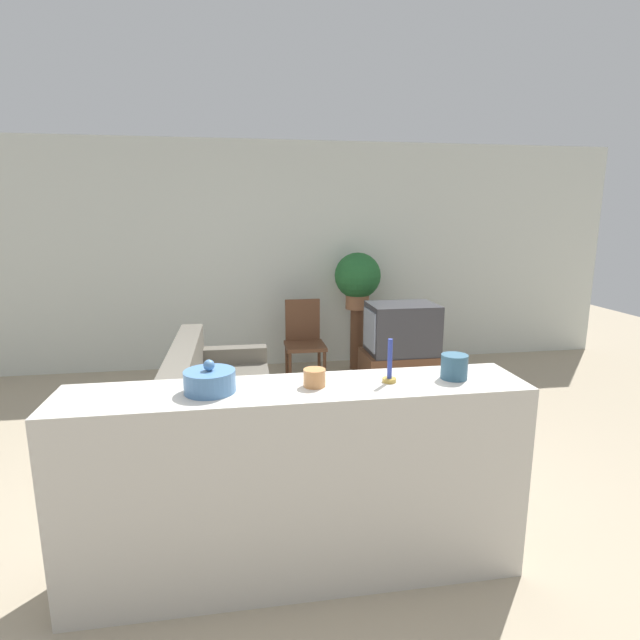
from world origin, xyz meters
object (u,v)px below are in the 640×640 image
object	(u,v)px
television	(401,328)
wooden_chair	(304,337)
potted_plant	(358,278)
decorative_bowl	(210,381)
couch	(218,406)

from	to	relation	value
television	wooden_chair	size ratio (longest dim) A/B	0.79
potted_plant	decorative_bowl	xyz separation A→B (m)	(-1.53, -3.42, -0.04)
couch	wooden_chair	size ratio (longest dim) A/B	1.94
couch	television	xyz separation A→B (m)	(1.87, 0.92, 0.39)
decorative_bowl	wooden_chair	bearing A→B (deg)	74.79
couch	decorative_bowl	world-z (taller)	decorative_bowl
television	potted_plant	world-z (taller)	potted_plant
decorative_bowl	potted_plant	bearing A→B (deg)	65.85
wooden_chair	decorative_bowl	distance (m)	3.31
couch	decorative_bowl	size ratio (longest dim) A/B	7.23
television	wooden_chair	xyz separation A→B (m)	(-0.97, 0.53, -0.19)
couch	television	size ratio (longest dim) A/B	2.46
potted_plant	television	bearing A→B (deg)	-70.42
couch	decorative_bowl	distance (m)	1.87
television	potted_plant	distance (m)	0.96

